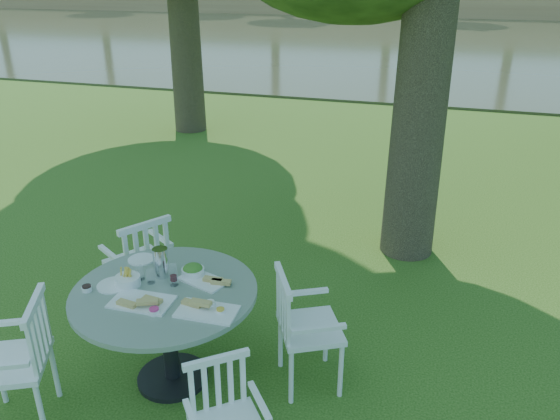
{
  "coord_description": "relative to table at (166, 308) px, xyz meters",
  "views": [
    {
      "loc": [
        1.46,
        -4.5,
        3.0
      ],
      "look_at": [
        0.0,
        0.2,
        0.85
      ],
      "focal_mm": 35.0,
      "sensor_mm": 36.0,
      "label": 1
    }
  ],
  "objects": [
    {
      "name": "ground",
      "position": [
        0.39,
        1.44,
        -0.67
      ],
      "size": [
        140.0,
        140.0,
        0.0
      ],
      "primitive_type": "plane",
      "color": "#1F440E",
      "rests_on": "ground"
    },
    {
      "name": "chair_ne",
      "position": [
        0.96,
        0.27,
        -0.1
      ],
      "size": [
        0.63,
        0.65,
        0.97
      ],
      "rotation": [
        0.0,
        0.0,
        -4.22
      ],
      "color": "white",
      "rests_on": "ground"
    },
    {
      "name": "chair_se",
      "position": [
        0.74,
        -0.68,
        -0.18
      ],
      "size": [
        0.58,
        0.58,
        0.84
      ],
      "rotation": [
        0.0,
        0.0,
        0.68
      ],
      "color": "white",
      "rests_on": "ground"
    },
    {
      "name": "tableware",
      "position": [
        -0.04,
        0.05,
        0.21
      ],
      "size": [
        1.22,
        0.81,
        0.24
      ],
      "color": "white",
      "rests_on": "table"
    },
    {
      "name": "table",
      "position": [
        0.0,
        0.0,
        0.0
      ],
      "size": [
        1.38,
        1.38,
        0.84
      ],
      "color": "black",
      "rests_on": "ground"
    },
    {
      "name": "chair_sw",
      "position": [
        -0.74,
        -0.67,
        -0.09
      ],
      "size": [
        0.64,
        0.65,
        0.99
      ],
      "rotation": [
        0.0,
        0.0,
        -1.11
      ],
      "color": "white",
      "rests_on": "ground"
    },
    {
      "name": "river",
      "position": [
        0.39,
        24.44,
        -0.67
      ],
      "size": [
        100.0,
        28.0,
        0.12
      ],
      "primitive_type": "cube",
      "color": "#373C23",
      "rests_on": "ground"
    },
    {
      "name": "chair_nw",
      "position": [
        -0.65,
        0.75,
        -0.08
      ],
      "size": [
        0.67,
        0.68,
        1.0
      ],
      "rotation": [
        0.0,
        0.0,
        -2.12
      ],
      "color": "white",
      "rests_on": "ground"
    }
  ]
}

